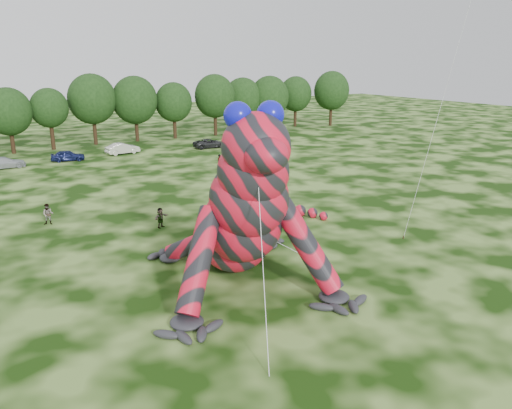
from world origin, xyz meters
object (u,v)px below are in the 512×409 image
object	(u,v)px
tree_17	(331,99)
car_3	(4,163)
tree_8	(10,121)
tree_11	(135,109)
car_5	(123,149)
spectator_2	(231,163)
tree_15	(269,103)
car_6	(210,143)
tree_16	(295,102)
inflatable_gecko	(227,183)
car_7	(261,138)
tree_12	(174,111)
tree_10	(93,109)
tree_14	(243,105)
tree_9	(50,119)
tree_13	(215,105)
spectator_1	(48,214)
spectator_3	(220,161)
spectator_5	(160,218)
car_4	(68,156)

from	to	relation	value
tree_17	car_3	xyz separation A→B (m)	(-58.38, -9.64, -4.46)
tree_8	tree_11	size ratio (longest dim) A/B	0.89
car_5	spectator_2	xyz separation A→B (m)	(7.37, -17.15, 0.13)
tree_15	car_3	distance (m)	46.36
tree_8	car_6	size ratio (longest dim) A/B	1.88
tree_16	inflatable_gecko	bearing A→B (deg)	-129.85
tree_16	car_7	bearing A→B (deg)	-140.98
tree_12	tree_10	bearing A→B (deg)	176.20
tree_14	tree_16	xyz separation A→B (m)	(11.99, 0.65, -0.01)
tree_12	tree_9	bearing A→B (deg)	-178.81
tree_11	tree_13	distance (m)	13.39
tree_14	spectator_1	distance (m)	53.87
inflatable_gecko	spectator_3	xyz separation A→B (m)	(13.01, 25.71, -4.52)
inflatable_gecko	spectator_5	distance (m)	10.21
tree_17	car_5	size ratio (longest dim) A/B	2.26
inflatable_gecko	tree_13	size ratio (longest dim) A/B	2.12
tree_17	tree_12	bearing A→B (deg)	178.07
tree_12	tree_13	size ratio (longest dim) A/B	0.89
tree_9	tree_11	bearing A→B (deg)	3.82
car_5	tree_12	bearing A→B (deg)	-59.51
tree_8	tree_14	distance (m)	37.72
inflatable_gecko	spectator_1	xyz separation A→B (m)	(-8.23, 14.42, -4.52)
tree_11	tree_12	bearing A→B (deg)	-4.18
car_7	car_3	bearing A→B (deg)	82.76
tree_10	tree_17	xyz separation A→B (m)	(44.55, -1.92, -0.10)
tree_13	car_5	bearing A→B (deg)	-155.73
tree_14	spectator_2	world-z (taller)	tree_14
tree_12	car_4	distance (m)	21.88
spectator_3	car_6	bearing A→B (deg)	161.58
tree_9	tree_13	xyz separation A→B (m)	(26.07, -0.22, 0.72)
car_3	spectator_2	xyz separation A→B (m)	(22.24, -15.48, 0.19)
tree_9	tree_10	xyz separation A→B (m)	(6.33, 1.23, 0.91)
car_6	spectator_1	xyz separation A→B (m)	(-26.63, -24.60, 0.19)
tree_17	spectator_3	size ratio (longest dim) A/B	6.06
inflatable_gecko	spectator_3	distance (m)	29.17
tree_13	tree_14	bearing A→B (deg)	14.15
tree_17	car_6	xyz separation A→B (m)	(-31.21, -9.92, -4.49)
spectator_1	inflatable_gecko	bearing A→B (deg)	-33.85
tree_15	spectator_3	distance (m)	33.80
tree_14	tree_17	xyz separation A→B (m)	(18.49, -2.06, 0.45)
car_5	spectator_1	distance (m)	30.18
car_3	car_5	distance (m)	14.97
tree_14	car_3	distance (m)	41.77
tree_13	tree_16	distance (m)	18.46
inflatable_gecko	car_4	distance (m)	40.18
tree_8	tree_13	world-z (taller)	tree_13
spectator_5	spectator_3	bearing A→B (deg)	22.94
tree_12	tree_17	world-z (taller)	tree_17
tree_9	tree_11	size ratio (longest dim) A/B	0.86
car_7	spectator_2	world-z (taller)	spectator_2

